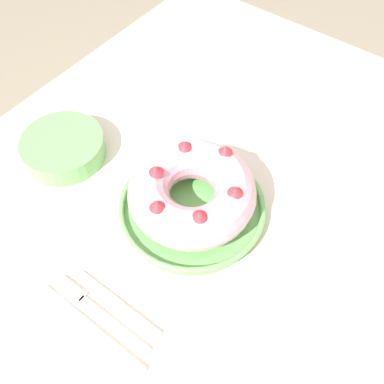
{
  "coord_description": "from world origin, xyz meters",
  "views": [
    {
      "loc": [
        -0.39,
        -0.27,
        1.49
      ],
      "look_at": [
        0.01,
        0.03,
        0.81
      ],
      "focal_mm": 42.0,
      "sensor_mm": 36.0,
      "label": 1
    }
  ],
  "objects_px": {
    "serving_knife": "(97,335)",
    "serving_dish": "(192,208)",
    "bundt_cake": "(192,192)",
    "cake_knife": "(123,309)",
    "fork": "(95,310)",
    "side_bowl": "(63,148)"
  },
  "relations": [
    {
      "from": "cake_knife",
      "to": "bundt_cake",
      "type": "bearing_deg",
      "value": 3.28
    },
    {
      "from": "serving_knife",
      "to": "cake_knife",
      "type": "bearing_deg",
      "value": -2.71
    },
    {
      "from": "serving_dish",
      "to": "fork",
      "type": "height_order",
      "value": "serving_dish"
    },
    {
      "from": "side_bowl",
      "to": "bundt_cake",
      "type": "bearing_deg",
      "value": -81.73
    },
    {
      "from": "serving_dish",
      "to": "bundt_cake",
      "type": "distance_m",
      "value": 0.06
    },
    {
      "from": "bundt_cake",
      "to": "fork",
      "type": "bearing_deg",
      "value": 177.45
    },
    {
      "from": "serving_dish",
      "to": "cake_knife",
      "type": "bearing_deg",
      "value": -173.79
    },
    {
      "from": "serving_dish",
      "to": "cake_knife",
      "type": "distance_m",
      "value": 0.24
    },
    {
      "from": "bundt_cake",
      "to": "fork",
      "type": "distance_m",
      "value": 0.27
    },
    {
      "from": "serving_dish",
      "to": "serving_knife",
      "type": "bearing_deg",
      "value": -175.77
    },
    {
      "from": "fork",
      "to": "side_bowl",
      "type": "height_order",
      "value": "side_bowl"
    },
    {
      "from": "serving_dish",
      "to": "bundt_cake",
      "type": "height_order",
      "value": "bundt_cake"
    },
    {
      "from": "serving_dish",
      "to": "cake_knife",
      "type": "xyz_separation_m",
      "value": [
        -0.23,
        -0.03,
        -0.01
      ]
    },
    {
      "from": "bundt_cake",
      "to": "cake_knife",
      "type": "bearing_deg",
      "value": -173.8
    },
    {
      "from": "cake_knife",
      "to": "serving_knife",
      "type": "bearing_deg",
      "value": 173.33
    },
    {
      "from": "bundt_cake",
      "to": "serving_knife",
      "type": "xyz_separation_m",
      "value": [
        -0.29,
        -0.02,
        -0.07
      ]
    },
    {
      "from": "serving_dish",
      "to": "side_bowl",
      "type": "xyz_separation_m",
      "value": [
        -0.05,
        0.31,
        0.01
      ]
    },
    {
      "from": "serving_knife",
      "to": "serving_dish",
      "type": "bearing_deg",
      "value": 5.26
    },
    {
      "from": "serving_dish",
      "to": "side_bowl",
      "type": "height_order",
      "value": "side_bowl"
    },
    {
      "from": "serving_dish",
      "to": "fork",
      "type": "xyz_separation_m",
      "value": [
        -0.26,
        0.01,
        -0.01
      ]
    },
    {
      "from": "bundt_cake",
      "to": "fork",
      "type": "relative_size",
      "value": 1.12
    },
    {
      "from": "cake_knife",
      "to": "side_bowl",
      "type": "relative_size",
      "value": 1.06
    }
  ]
}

